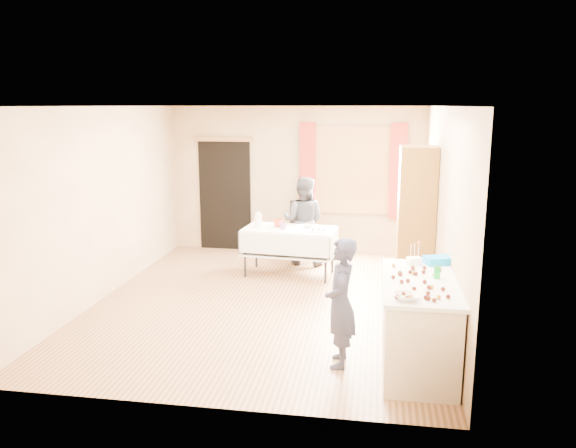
% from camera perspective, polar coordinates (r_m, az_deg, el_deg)
% --- Properties ---
extents(floor, '(4.50, 5.50, 0.02)m').
position_cam_1_polar(floor, '(7.69, -2.24, -7.97)').
color(floor, '#9E7047').
rests_on(floor, ground).
extents(ceiling, '(4.50, 5.50, 0.02)m').
position_cam_1_polar(ceiling, '(7.23, -2.41, 11.95)').
color(ceiling, white).
rests_on(ceiling, floor).
extents(wall_back, '(4.50, 0.02, 2.60)m').
position_cam_1_polar(wall_back, '(10.03, 0.79, 4.47)').
color(wall_back, tan).
rests_on(wall_back, floor).
extents(wall_front, '(4.50, 0.02, 2.60)m').
position_cam_1_polar(wall_front, '(4.74, -8.90, -4.24)').
color(wall_front, tan).
rests_on(wall_front, floor).
extents(wall_left, '(0.02, 5.50, 2.60)m').
position_cam_1_polar(wall_left, '(8.09, -18.22, 2.05)').
color(wall_left, tan).
rests_on(wall_left, floor).
extents(wall_right, '(0.02, 5.50, 2.60)m').
position_cam_1_polar(wall_right, '(7.25, 15.47, 1.12)').
color(wall_right, tan).
rests_on(wall_right, floor).
extents(window_frame, '(1.32, 0.06, 1.52)m').
position_cam_1_polar(window_frame, '(9.88, 6.53, 5.44)').
color(window_frame, olive).
rests_on(window_frame, wall_back).
extents(window_pane, '(1.20, 0.02, 1.40)m').
position_cam_1_polar(window_pane, '(9.86, 6.53, 5.43)').
color(window_pane, white).
rests_on(window_pane, wall_back).
extents(curtain_left, '(0.28, 0.06, 1.65)m').
position_cam_1_polar(curtain_left, '(9.89, 1.98, 5.52)').
color(curtain_left, maroon).
rests_on(curtain_left, wall_back).
extents(curtain_right, '(0.28, 0.06, 1.65)m').
position_cam_1_polar(curtain_right, '(9.82, 11.08, 5.26)').
color(curtain_right, maroon).
rests_on(curtain_right, wall_back).
extents(doorway, '(0.95, 0.04, 2.00)m').
position_cam_1_polar(doorway, '(10.31, -6.42, 2.91)').
color(doorway, black).
rests_on(doorway, floor).
extents(door_lintel, '(1.05, 0.06, 0.08)m').
position_cam_1_polar(door_lintel, '(10.18, -6.60, 8.57)').
color(door_lintel, olive).
rests_on(door_lintel, wall_back).
extents(cabinet, '(0.50, 0.60, 2.06)m').
position_cam_1_polar(cabinet, '(8.07, 12.86, 0.38)').
color(cabinet, brown).
rests_on(cabinet, floor).
extents(counter, '(0.74, 1.55, 0.91)m').
position_cam_1_polar(counter, '(5.89, 13.08, -9.84)').
color(counter, beige).
rests_on(counter, floor).
extents(party_table, '(1.49, 0.87, 0.75)m').
position_cam_1_polar(party_table, '(8.74, 0.13, -2.36)').
color(party_table, black).
rests_on(party_table, floor).
extents(chair, '(0.50, 0.50, 1.01)m').
position_cam_1_polar(chair, '(9.64, 1.49, -1.89)').
color(chair, black).
rests_on(chair, floor).
extents(girl, '(0.52, 0.37, 1.33)m').
position_cam_1_polar(girl, '(5.72, 5.37, -7.97)').
color(girl, '#24263F').
rests_on(girl, floor).
extents(woman, '(0.85, 0.73, 1.47)m').
position_cam_1_polar(woman, '(9.29, 1.57, 0.32)').
color(woman, black).
rests_on(woman, floor).
extents(soda_can, '(0.07, 0.07, 0.12)m').
position_cam_1_polar(soda_can, '(5.84, 14.90, -4.77)').
color(soda_can, '#11902A').
rests_on(soda_can, counter).
extents(mixing_bowl, '(0.27, 0.27, 0.05)m').
position_cam_1_polar(mixing_bowl, '(5.16, 11.92, -7.23)').
color(mixing_bowl, white).
rests_on(mixing_bowl, counter).
extents(foam_block, '(0.18, 0.15, 0.08)m').
position_cam_1_polar(foam_block, '(6.27, 12.69, -3.69)').
color(foam_block, white).
rests_on(foam_block, counter).
extents(blue_basket, '(0.35, 0.30, 0.08)m').
position_cam_1_polar(blue_basket, '(6.37, 15.04, -3.57)').
color(blue_basket, '#0881D3').
rests_on(blue_basket, counter).
extents(pitcher, '(0.13, 0.13, 0.22)m').
position_cam_1_polar(pitcher, '(8.69, -3.04, 0.33)').
color(pitcher, silver).
rests_on(pitcher, party_table).
extents(cup_red, '(0.24, 0.24, 0.12)m').
position_cam_1_polar(cup_red, '(8.74, -0.97, 0.07)').
color(cup_red, red).
rests_on(cup_red, party_table).
extents(cup_rainbow, '(0.17, 0.17, 0.10)m').
position_cam_1_polar(cup_rainbow, '(8.56, -0.52, -0.23)').
color(cup_rainbow, red).
rests_on(cup_rainbow, party_table).
extents(small_bowl, '(0.21, 0.21, 0.05)m').
position_cam_1_polar(small_bowl, '(8.71, 2.07, -0.20)').
color(small_bowl, white).
rests_on(small_bowl, party_table).
extents(pastry_tray, '(0.32, 0.27, 0.02)m').
position_cam_1_polar(pastry_tray, '(8.43, 3.13, -0.72)').
color(pastry_tray, white).
rests_on(pastry_tray, party_table).
extents(bottle, '(0.12, 0.12, 0.15)m').
position_cam_1_polar(bottle, '(8.97, -3.17, 0.48)').
color(bottle, white).
rests_on(bottle, party_table).
extents(cake_balls, '(0.53, 1.09, 0.04)m').
position_cam_1_polar(cake_balls, '(5.60, 12.99, -5.80)').
color(cake_balls, '#3F2314').
rests_on(cake_balls, counter).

